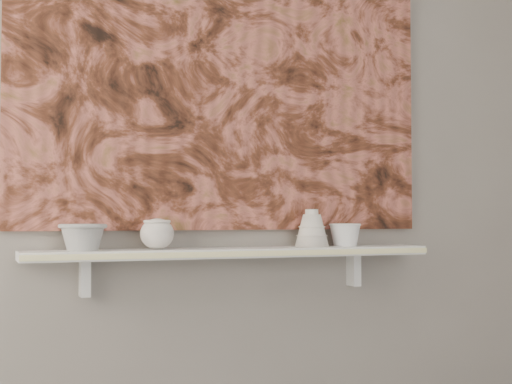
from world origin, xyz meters
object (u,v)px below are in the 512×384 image
shelf (236,253)px  bowl_white (345,235)px  bell_vessel (312,228)px  painting (228,73)px  bowl_grey (83,237)px  cup_cream (157,234)px

shelf → bowl_white: bearing=0.0°
shelf → bell_vessel: size_ratio=10.55×
painting → bell_vessel: (0.29, -0.08, -0.54)m
painting → bowl_grey: bearing=-171.0°
cup_cream → bowl_white: 0.69m
painting → bowl_grey: painting is taller
shelf → cup_cream: cup_cream is taller
shelf → bell_vessel: bell_vessel is taller
painting → bell_vessel: painting is taller
bell_vessel → bowl_white: bell_vessel is taller
bowl_grey → bowl_white: bowl_grey is taller
shelf → bowl_white: bowl_white is taller
cup_cream → shelf: bearing=0.0°
bowl_white → bowl_grey: bearing=180.0°
cup_cream → bell_vessel: (0.56, 0.00, 0.02)m
bowl_grey → cup_cream: cup_cream is taller
painting → bowl_white: painting is taller
cup_cream → bowl_white: (0.69, 0.00, -0.01)m
bell_vessel → bowl_white: bearing=0.0°
bowl_grey → bell_vessel: bearing=0.0°
painting → bowl_white: 0.71m
painting → bowl_grey: size_ratio=9.97×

